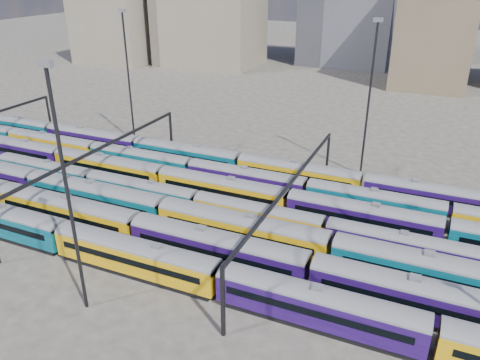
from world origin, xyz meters
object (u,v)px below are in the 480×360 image
at_px(rake_0, 318,303).
at_px(mast_2, 66,187).
at_px(rake_2, 164,210).
at_px(rake_1, 311,269).

height_order(rake_0, mast_2, mast_2).
xyz_separation_m(rake_0, rake_2, (-23.88, 10.00, 0.19)).
bearing_deg(rake_0, rake_1, 113.50).
distance_m(rake_1, rake_2, 22.27).
relative_size(rake_0, mast_2, 5.82).
bearing_deg(rake_0, mast_2, -162.98).
distance_m(rake_0, rake_1, 5.45).
bearing_deg(rake_1, mast_2, -149.89).
xyz_separation_m(rake_0, rake_1, (-2.17, 5.00, 0.15)).
bearing_deg(rake_1, rake_2, 167.03).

